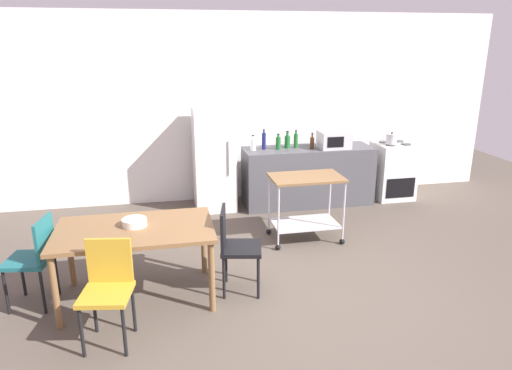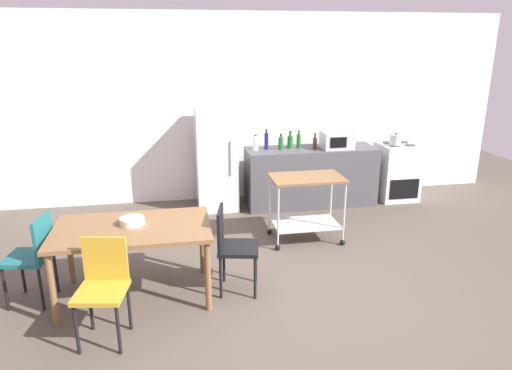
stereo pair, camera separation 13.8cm
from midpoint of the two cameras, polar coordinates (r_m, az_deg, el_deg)
ground_plane at (r=4.89m, az=6.00°, el=-13.04°), size 12.00×12.00×0.00m
back_wall at (r=7.41m, az=-0.58°, el=9.45°), size 8.40×0.12×2.90m
kitchen_counter at (r=7.26m, az=7.27°, el=1.06°), size 2.00×0.64×0.90m
dining_table at (r=4.65m, az=-14.15°, el=-5.92°), size 1.50×0.90×0.75m
chair_mustard at (r=4.15m, az=-17.43°, el=-11.50°), size 0.46×0.46×0.89m
chair_black at (r=4.68m, az=-2.12°, el=-7.24°), size 0.47×0.47×0.89m
chair_teal at (r=4.94m, az=-24.99°, el=-7.63°), size 0.46×0.46×0.89m
stove_oven at (r=7.83m, az=17.42°, el=1.60°), size 0.60×0.61×0.92m
refrigerator at (r=6.98m, az=-4.33°, el=3.26°), size 0.60×0.63×1.55m
kitchen_cart at (r=5.88m, az=6.89°, el=-1.57°), size 0.91×0.57×0.85m
bottle_sesame_oil at (r=6.92m, az=0.51°, el=5.07°), size 0.08×0.08×0.23m
bottle_hot_sauce at (r=6.99m, az=1.86°, el=5.48°), size 0.06×0.06×0.31m
bottle_sparkling_water at (r=7.00m, az=3.64°, el=5.20°), size 0.07×0.07×0.24m
bottle_wine at (r=7.10m, az=4.78°, el=5.37°), size 0.08×0.08×0.26m
bottle_soda at (r=7.13m, az=5.83°, el=5.47°), size 0.06×0.06×0.27m
bottle_olive_oil at (r=7.08m, az=7.83°, el=5.18°), size 0.06×0.06×0.24m
microwave at (r=7.16m, az=10.51°, el=5.47°), size 0.46×0.35×0.26m
fruit_bowl at (r=4.66m, az=-14.21°, el=-4.34°), size 0.24×0.24×0.07m
kettle at (r=7.56m, az=17.32°, el=5.37°), size 0.24×0.17×0.19m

